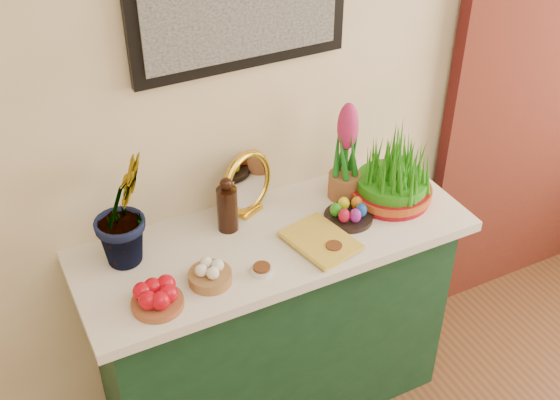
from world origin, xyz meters
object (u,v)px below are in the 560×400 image
(mirror, at_px, (247,184))
(wheatgrass_sabzeh, at_px, (393,174))
(sideboard, at_px, (274,328))
(book, at_px, (300,251))
(hyacinth_green, at_px, (120,195))

(mirror, distance_m, wheatgrass_sabzeh, 0.54)
(sideboard, relative_size, wheatgrass_sabzeh, 4.26)
(mirror, bearing_deg, wheatgrass_sabzeh, -18.81)
(sideboard, distance_m, wheatgrass_sabzeh, 0.75)
(sideboard, bearing_deg, wheatgrass_sabzeh, -0.33)
(mirror, height_order, wheatgrass_sabzeh, wheatgrass_sabzeh)
(sideboard, distance_m, mirror, 0.61)
(sideboard, relative_size, book, 5.28)
(hyacinth_green, height_order, mirror, hyacinth_green)
(sideboard, xyz_separation_m, mirror, (-0.02, 0.17, 0.58))
(sideboard, xyz_separation_m, hyacinth_green, (-0.49, 0.11, 0.72))
(hyacinth_green, relative_size, book, 2.07)
(sideboard, height_order, book, book)
(book, bearing_deg, wheatgrass_sabzeh, 4.77)
(hyacinth_green, height_order, book, hyacinth_green)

